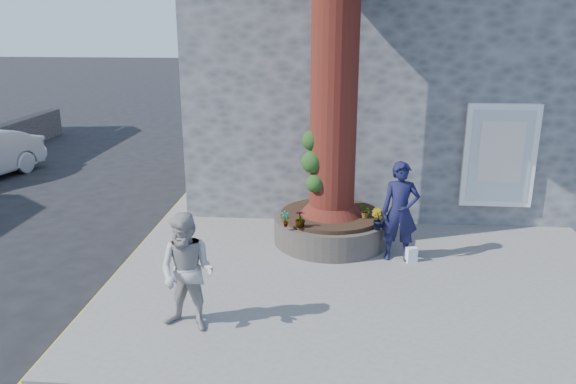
{
  "coord_description": "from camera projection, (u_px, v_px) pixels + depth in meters",
  "views": [
    {
      "loc": [
        0.85,
        -8.7,
        4.45
      ],
      "look_at": [
        -0.04,
        1.64,
        1.25
      ],
      "focal_mm": 35.0,
      "sensor_mm": 36.0,
      "label": 1
    }
  ],
  "objects": [
    {
      "name": "planter",
      "position": [
        331.0,
        227.0,
        11.38
      ],
      "size": [
        2.3,
        2.3,
        0.6
      ],
      "color": "black",
      "rests_on": "pavement"
    },
    {
      "name": "pavement",
      "position": [
        367.0,
        265.0,
        10.47
      ],
      "size": [
        9.0,
        8.0,
        0.12
      ],
      "primitive_type": "cube",
      "color": "slate",
      "rests_on": "ground"
    },
    {
      "name": "ground",
      "position": [
        282.0,
        289.0,
        9.66
      ],
      "size": [
        120.0,
        120.0,
        0.0
      ],
      "primitive_type": "plane",
      "color": "black",
      "rests_on": "ground"
    },
    {
      "name": "plant_a",
      "position": [
        285.0,
        219.0,
        10.5
      ],
      "size": [
        0.18,
        0.14,
        0.31
      ],
      "primitive_type": "imported",
      "rotation": [
        0.0,
        0.0,
        0.2
      ],
      "color": "gray",
      "rests_on": "planter"
    },
    {
      "name": "yellow_line",
      "position": [
        131.0,
        259.0,
        10.86
      ],
      "size": [
        0.1,
        30.0,
        0.01
      ],
      "primitive_type": "cube",
      "color": "yellow",
      "rests_on": "ground"
    },
    {
      "name": "plant_c",
      "position": [
        300.0,
        219.0,
        10.48
      ],
      "size": [
        0.21,
        0.21,
        0.33
      ],
      "primitive_type": "imported",
      "rotation": [
        0.0,
        0.0,
        3.26
      ],
      "color": "gray",
      "rests_on": "planter"
    },
    {
      "name": "plant_b",
      "position": [
        377.0,
        219.0,
        10.35
      ],
      "size": [
        0.31,
        0.31,
        0.4
      ],
      "primitive_type": "imported",
      "rotation": [
        0.0,
        0.0,
        2.39
      ],
      "color": "gray",
      "rests_on": "planter"
    },
    {
      "name": "plant_d",
      "position": [
        366.0,
        211.0,
        10.96
      ],
      "size": [
        0.26,
        0.28,
        0.27
      ],
      "primitive_type": "imported",
      "rotation": [
        0.0,
        0.0,
        4.92
      ],
      "color": "gray",
      "rests_on": "planter"
    },
    {
      "name": "stone_shop",
      "position": [
        398.0,
        69.0,
        15.38
      ],
      "size": [
        10.3,
        8.3,
        6.3
      ],
      "color": "#4F5154",
      "rests_on": "ground"
    },
    {
      "name": "man",
      "position": [
        400.0,
        212.0,
        10.32
      ],
      "size": [
        0.71,
        0.48,
        1.88
      ],
      "primitive_type": "imported",
      "rotation": [
        0.0,
        0.0,
        -0.05
      ],
      "color": "#131434",
      "rests_on": "pavement"
    },
    {
      "name": "shopping_bag",
      "position": [
        411.0,
        255.0,
        10.43
      ],
      "size": [
        0.23,
        0.19,
        0.28
      ],
      "primitive_type": "cube",
      "rotation": [
        0.0,
        0.0,
        0.39
      ],
      "color": "white",
      "rests_on": "pavement"
    },
    {
      "name": "woman",
      "position": [
        187.0,
        273.0,
        7.98
      ],
      "size": [
        0.99,
        0.85,
        1.76
      ],
      "primitive_type": "imported",
      "rotation": [
        0.0,
        0.0,
        -0.24
      ],
      "color": "#A6A49F",
      "rests_on": "pavement"
    }
  ]
}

